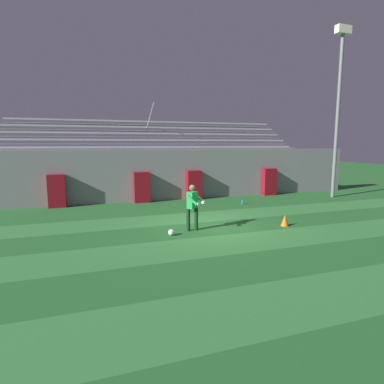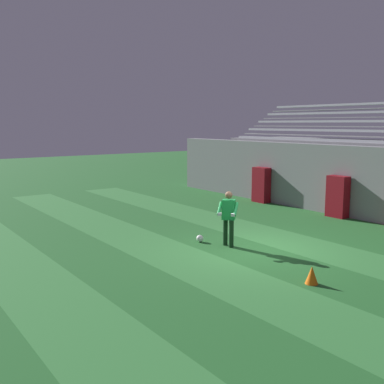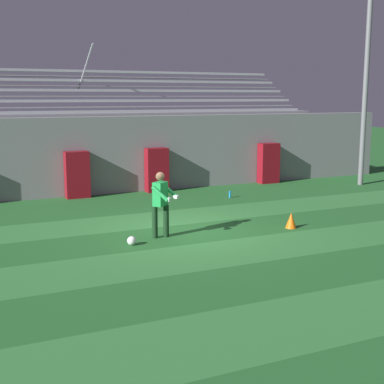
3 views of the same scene
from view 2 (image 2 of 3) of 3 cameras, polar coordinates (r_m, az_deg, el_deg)
The scene contains 10 objects.
ground_plane at distance 13.29m, azimuth 7.81°, elevation -7.36°, with size 80.00×80.00×0.00m, color #236028.
turf_stripe_near at distance 10.28m, azimuth -17.72°, elevation -12.56°, with size 28.00×1.91×0.01m, color #337A38.
turf_stripe_mid at distance 11.94m, azimuth 0.17°, elevation -9.13°, with size 28.00×1.91×0.01m, color #337A38.
turf_stripe_far at distance 14.44m, azimuth 12.56°, elevation -6.17°, with size 28.00×1.91×0.01m, color #337A38.
back_wall at distance 18.06m, azimuth 22.94°, elevation 0.83°, with size 24.00×0.60×2.80m, color gray.
padding_pillar_gate_left at distance 18.50m, azimuth 18.01°, elevation -0.56°, with size 0.83×0.44×1.63m, color maroon.
padding_pillar_far_left at distance 21.20m, azimuth 8.78°, elevation 0.90°, with size 0.83×0.44×1.63m, color maroon.
goalkeeper at distance 13.41m, azimuth 4.65°, elevation -2.96°, with size 0.74×0.73×1.67m.
soccer_ball at distance 14.06m, azimuth 1.01°, elevation -5.92°, with size 0.22×0.22×0.22m, color white.
traffic_cone at distance 10.84m, azimuth 14.97°, elevation -10.15°, with size 0.30×0.30×0.42m, color orange.
Camera 2 is at (9.16, -8.91, 3.66)m, focal length 42.00 mm.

